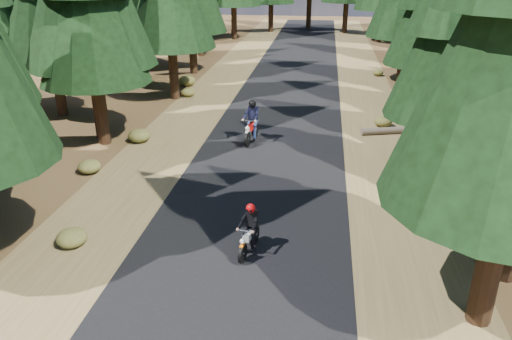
{
  "coord_description": "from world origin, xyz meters",
  "views": [
    {
      "loc": [
        1.99,
        -13.16,
        7.37
      ],
      "look_at": [
        0.0,
        1.5,
        1.1
      ],
      "focal_mm": 35.0,
      "sensor_mm": 36.0,
      "label": 1
    }
  ],
  "objects_px": {
    "log_near": "(417,129)",
    "rider_follow": "(251,129)",
    "log_far": "(483,177)",
    "rider_lead": "(249,237)"
  },
  "relations": [
    {
      "from": "log_near",
      "to": "log_far",
      "type": "xyz_separation_m",
      "value": [
        1.49,
        -5.26,
        -0.04
      ]
    },
    {
      "from": "log_near",
      "to": "rider_lead",
      "type": "height_order",
      "value": "rider_lead"
    },
    {
      "from": "log_near",
      "to": "rider_lead",
      "type": "distance_m",
      "value": 12.73
    },
    {
      "from": "log_far",
      "to": "rider_lead",
      "type": "distance_m",
      "value": 9.66
    },
    {
      "from": "log_near",
      "to": "rider_follow",
      "type": "xyz_separation_m",
      "value": [
        -7.38,
        -2.29,
        0.45
      ]
    },
    {
      "from": "rider_follow",
      "to": "log_far",
      "type": "bearing_deg",
      "value": 168.48
    },
    {
      "from": "log_far",
      "to": "log_near",
      "type": "bearing_deg",
      "value": 102.24
    },
    {
      "from": "log_near",
      "to": "rider_follow",
      "type": "distance_m",
      "value": 7.74
    },
    {
      "from": "rider_lead",
      "to": "rider_follow",
      "type": "height_order",
      "value": "rider_follow"
    },
    {
      "from": "log_near",
      "to": "log_far",
      "type": "bearing_deg",
      "value": -90.51
    }
  ]
}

